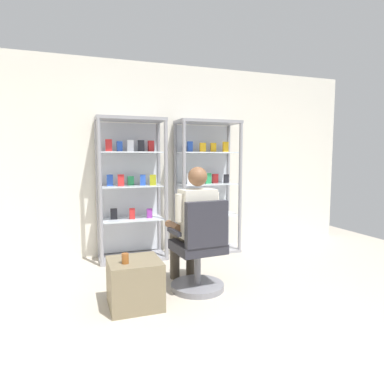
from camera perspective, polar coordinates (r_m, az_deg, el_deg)
The scene contains 8 objects.
ground_plane at distance 2.65m, azimuth 14.92°, elevation -25.96°, with size 7.20×7.20×0.00m, color #B2A899.
back_wall at distance 5.01m, azimuth -4.52°, elevation 5.46°, with size 6.00×0.10×2.70m, color silver.
display_cabinet_left at distance 4.68m, azimuth -10.24°, elevation 0.69°, with size 0.90×0.45×1.90m.
display_cabinet_right at distance 4.98m, azimuth 2.35°, elevation 1.06°, with size 0.90×0.45×1.90m.
office_chair at distance 3.55m, azimuth 1.31°, elevation -10.37°, with size 0.58×0.56×0.96m.
seated_shopkeeper at distance 3.62m, azimuth 0.21°, elevation -4.86°, with size 0.51×0.59×1.29m.
storage_crate at distance 3.31m, azimuth -9.60°, elevation -14.84°, with size 0.47×0.47×0.44m, color #72664C.
tea_glass at distance 3.15m, azimuth -11.16°, elevation -10.89°, with size 0.06×0.06×0.09m, color brown.
Camera 1 is at (-1.30, -1.84, 1.39)m, focal length 31.76 mm.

